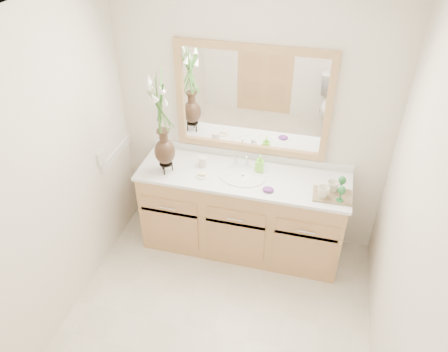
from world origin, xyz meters
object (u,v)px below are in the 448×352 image
(soap_bottle, at_px, (260,164))
(tray, at_px, (332,195))
(flower_vase, at_px, (161,112))
(tumbler, at_px, (203,162))

(soap_bottle, height_order, tray, soap_bottle)
(flower_vase, distance_m, soap_bottle, 0.96)
(flower_vase, relative_size, tray, 2.74)
(flower_vase, height_order, soap_bottle, flower_vase)
(tumbler, relative_size, tray, 0.30)
(flower_vase, relative_size, soap_bottle, 6.15)
(tumbler, distance_m, soap_bottle, 0.50)
(tumbler, height_order, tray, tumbler)
(tray, bearing_deg, flower_vase, 178.02)
(flower_vase, xyz_separation_m, tray, (1.42, 0.00, -0.57))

